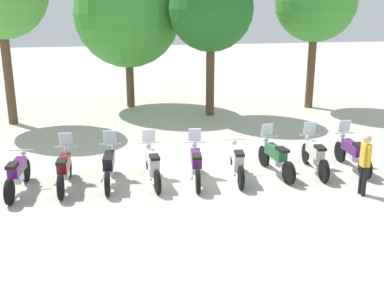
{
  "coord_description": "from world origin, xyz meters",
  "views": [
    {
      "loc": [
        -2.28,
        -12.39,
        4.9
      ],
      "look_at": [
        0.0,
        0.5,
        0.9
      ],
      "focal_mm": 44.78,
      "sensor_mm": 36.0,
      "label": 1
    }
  ],
  "objects": [
    {
      "name": "tree_1",
      "position": [
        -1.27,
        9.88,
        4.23
      ],
      "size": [
        4.79,
        4.79,
        6.64
      ],
      "color": "brown",
      "rests_on": "ground_plane"
    },
    {
      "name": "ground_plane",
      "position": [
        0.0,
        0.0,
        0.0
      ],
      "size": [
        80.0,
        80.0,
        0.0
      ],
      "primitive_type": "plane",
      "color": "#BCB7A8"
    },
    {
      "name": "motorcycle_5",
      "position": [
        1.19,
        -0.07,
        0.5
      ],
      "size": [
        0.66,
        2.19,
        0.99
      ],
      "rotation": [
        0.0,
        0.0,
        1.45
      ],
      "color": "black",
      "rests_on": "ground_plane"
    },
    {
      "name": "tree_3",
      "position": [
        6.92,
        8.28,
        4.77
      ],
      "size": [
        3.61,
        3.61,
        6.6
      ],
      "color": "brown",
      "rests_on": "ground_plane"
    },
    {
      "name": "motorcycle_4",
      "position": [
        0.0,
        -0.11,
        0.52
      ],
      "size": [
        0.65,
        2.19,
        1.37
      ],
      "rotation": [
        0.0,
        0.0,
        1.45
      ],
      "color": "black",
      "rests_on": "ground_plane"
    },
    {
      "name": "motorcycle_2",
      "position": [
        -2.37,
        0.12,
        0.52
      ],
      "size": [
        0.62,
        2.19,
        1.37
      ],
      "rotation": [
        0.0,
        0.0,
        1.49
      ],
      "color": "black",
      "rests_on": "ground_plane"
    },
    {
      "name": "motorcycle_6",
      "position": [
        2.36,
        0.04,
        0.52
      ],
      "size": [
        0.62,
        2.19,
        1.37
      ],
      "rotation": [
        0.0,
        0.0,
        1.69
      ],
      "color": "black",
      "rests_on": "ground_plane"
    },
    {
      "name": "tree_2",
      "position": [
        2.05,
        7.59,
        4.45
      ],
      "size": [
        3.52,
        3.52,
        6.24
      ],
      "color": "brown",
      "rests_on": "ground_plane"
    },
    {
      "name": "motorcycle_8",
      "position": [
        4.74,
        0.05,
        0.52
      ],
      "size": [
        0.62,
        2.19,
        1.37
      ],
      "rotation": [
        0.0,
        0.0,
        1.56
      ],
      "color": "black",
      "rests_on": "ground_plane"
    },
    {
      "name": "motorcycle_1",
      "position": [
        -3.55,
        0.08,
        0.52
      ],
      "size": [
        0.62,
        2.19,
        1.37
      ],
      "rotation": [
        0.0,
        0.0,
        1.51
      ],
      "color": "black",
      "rests_on": "ground_plane"
    },
    {
      "name": "motorcycle_3",
      "position": [
        -1.19,
        0.02,
        0.52
      ],
      "size": [
        0.62,
        2.19,
        1.37
      ],
      "rotation": [
        0.0,
        0.0,
        1.63
      ],
      "color": "black",
      "rests_on": "ground_plane"
    },
    {
      "name": "motorcycle_0",
      "position": [
        -4.74,
        -0.03,
        0.5
      ],
      "size": [
        0.63,
        2.19,
        0.99
      ],
      "rotation": [
        0.0,
        0.0,
        1.47
      ],
      "color": "black",
      "rests_on": "ground_plane"
    },
    {
      "name": "motorcycle_7",
      "position": [
        3.55,
        0.03,
        0.52
      ],
      "size": [
        0.62,
        2.19,
        1.37
      ],
      "rotation": [
        0.0,
        0.0,
        1.48
      ],
      "color": "black",
      "rests_on": "ground_plane"
    },
    {
      "name": "person_0",
      "position": [
        4.07,
        -1.81,
        0.94
      ],
      "size": [
        0.21,
        0.4,
        1.62
      ],
      "rotation": [
        0.0,
        0.0,
        3.13
      ],
      "color": "black",
      "rests_on": "ground_plane"
    }
  ]
}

